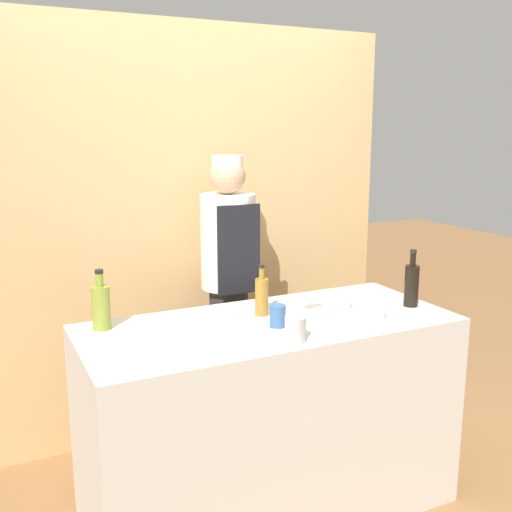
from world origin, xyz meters
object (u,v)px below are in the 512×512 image
Objects in this scene: bottle_soy at (412,284)px; cup_blue at (278,316)px; cutting_board at (151,342)px; chef_center at (229,290)px; bottle_oil at (101,306)px; sauce_bowl_yellow at (373,312)px; sauce_bowl_green at (337,303)px; bottle_vinegar at (262,295)px; sauce_bowl_orange at (312,310)px; cup_steel at (295,329)px.

bottle_soy reaches higher than cup_blue.
cutting_board is 0.23× the size of chef_center.
bottle_soy is at bearing -12.53° from bottle_oil.
sauce_bowl_yellow is at bearing -11.28° from cup_blue.
sauce_bowl_green is 0.40m from bottle_vinegar.
chef_center is (0.66, 0.72, -0.04)m from cutting_board.
cup_blue is (-0.23, -0.08, 0.03)m from sauce_bowl_orange.
bottle_soy is at bearing -1.86° from cutting_board.
cup_steel is (-0.47, -0.10, 0.02)m from sauce_bowl_yellow.
bottle_vinegar is 2.46× the size of cup_blue.
bottle_oil reaches higher than sauce_bowl_green.
bottle_soy is 2.74× the size of cup_steel.
bottle_oil reaches higher than sauce_bowl_orange.
chef_center is at bearing 83.47° from cup_steel.
sauce_bowl_green is 0.08× the size of chef_center.
sauce_bowl_orange is at bearing 3.48° from cutting_board.
sauce_bowl_orange is at bearing -25.67° from bottle_vinegar.
bottle_vinegar is at bearing 85.24° from cup_steel.
cup_steel is (-0.03, -0.38, -0.04)m from bottle_vinegar.
cup_blue is at bearing -92.84° from bottle_vinegar.
sauce_bowl_orange is 0.38× the size of cutting_board.
chef_center is at bearing 82.31° from bottle_vinegar.
cup_blue is at bearing 168.72° from sauce_bowl_yellow.
cup_steel is at bearing -96.59° from cup_blue.
sauce_bowl_yellow is 0.30× the size of cutting_board.
sauce_bowl_yellow is at bearing -31.83° from bottle_vinegar.
sauce_bowl_yellow is 0.40× the size of bottle_soy.
cup_steel reaches higher than sauce_bowl_yellow.
bottle_oil is (-1.17, 0.40, 0.07)m from sauce_bowl_yellow.
bottle_oil is at bearing 169.97° from bottle_vinegar.
bottle_vinegar is 0.19m from cup_blue.
bottle_soy reaches higher than sauce_bowl_green.
bottle_vinegar is at bearing -97.69° from chef_center.
bottle_soy is at bearing -49.38° from chef_center.
bottle_oil is at bearing -151.16° from chef_center.
cup_steel is at bearing -166.66° from bottle_soy.
sauce_bowl_green is (0.17, 0.04, 0.00)m from sauce_bowl_orange.
bottle_soy is at bearing -10.06° from sauce_bowl_orange.
bottle_vinegar is at bearing -10.03° from bottle_oil.
bottle_vinegar is 2.34× the size of cup_steel.
sauce_bowl_green is 0.71m from chef_center.
sauce_bowl_orange is 0.69m from chef_center.
cup_steel is (-0.76, -0.18, -0.06)m from bottle_soy.
sauce_bowl_orange is 0.24m from cup_blue.
sauce_bowl_yellow is at bearing -37.06° from sauce_bowl_orange.
sauce_bowl_yellow is 0.07× the size of chef_center.
cup_steel is 1.05× the size of cup_blue.
bottle_soy is at bearing 15.25° from sauce_bowl_yellow.
bottle_soy is 0.79m from cup_steel.
cup_steel is at bearing -22.07° from cutting_board.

